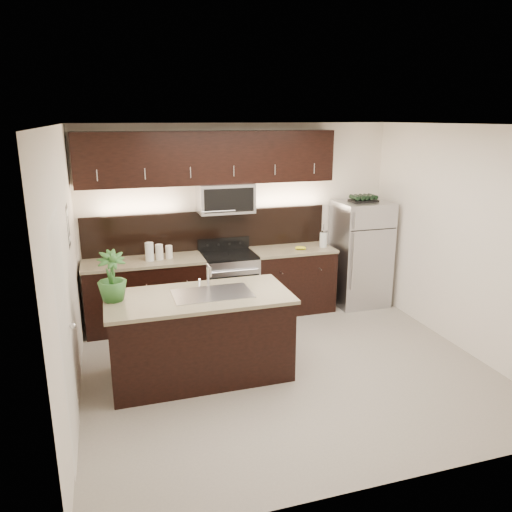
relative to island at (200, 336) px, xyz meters
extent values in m
plane|color=gray|center=(0.97, -0.13, -0.47)|extent=(4.50, 4.50, 0.00)
cube|color=silver|center=(0.97, 1.87, 0.88)|extent=(4.50, 0.02, 2.70)
cube|color=silver|center=(0.97, -2.13, 0.88)|extent=(4.50, 0.02, 2.70)
cube|color=silver|center=(-1.28, -0.13, 0.88)|extent=(0.02, 4.00, 2.70)
cube|color=silver|center=(3.22, -0.13, 0.88)|extent=(0.02, 4.00, 2.70)
cube|color=white|center=(0.97, -0.13, 2.23)|extent=(4.50, 4.00, 0.02)
cube|color=silver|center=(-1.26, -0.93, 0.54)|extent=(0.04, 0.80, 2.02)
sphere|color=silver|center=(-1.23, -0.61, 0.53)|extent=(0.06, 0.06, 0.06)
cube|color=black|center=(-1.27, 0.62, 1.18)|extent=(0.01, 0.32, 0.46)
cube|color=white|center=(-1.27, 0.62, 1.18)|extent=(0.00, 0.24, 0.36)
cube|color=black|center=(-0.45, 1.56, -0.02)|extent=(1.57, 0.62, 0.90)
cube|color=black|center=(1.68, 1.56, -0.02)|extent=(1.16, 0.62, 0.90)
cube|color=#B2B2B7|center=(0.72, 1.56, -0.02)|extent=(0.76, 0.62, 0.90)
cube|color=black|center=(0.72, 1.56, 0.44)|extent=(0.76, 0.60, 0.03)
cube|color=tan|center=(-0.45, 1.56, 0.45)|extent=(1.59, 0.65, 0.04)
cube|color=tan|center=(1.68, 1.56, 0.45)|extent=(1.18, 0.65, 0.04)
cube|color=black|center=(0.51, 1.85, 0.75)|extent=(3.49, 0.02, 0.56)
cube|color=#B2B2B7|center=(0.72, 1.67, 1.23)|extent=(0.76, 0.40, 0.40)
cube|color=black|center=(0.51, 1.70, 1.78)|extent=(3.49, 0.33, 0.70)
cube|color=black|center=(0.00, 0.00, -0.02)|extent=(1.90, 0.90, 0.90)
cube|color=tan|center=(0.00, 0.00, 0.45)|extent=(1.96, 0.96, 0.04)
cube|color=silver|center=(0.15, 0.00, 0.47)|extent=(0.84, 0.50, 0.01)
cylinder|color=silver|center=(0.15, 0.21, 0.59)|extent=(0.03, 0.03, 0.24)
cylinder|color=silver|center=(0.15, 0.14, 0.74)|extent=(0.02, 0.14, 0.02)
cylinder|color=silver|center=(0.15, 0.07, 0.69)|extent=(0.02, 0.02, 0.10)
cube|color=#B2B2B7|center=(2.75, 1.50, 0.32)|extent=(0.76, 0.69, 1.58)
cube|color=black|center=(2.75, 1.50, 1.12)|extent=(0.39, 0.24, 0.03)
cylinder|color=black|center=(2.60, 1.50, 1.17)|extent=(0.07, 0.22, 0.07)
cylinder|color=black|center=(2.67, 1.50, 1.17)|extent=(0.07, 0.22, 0.07)
cylinder|color=black|center=(2.75, 1.50, 1.17)|extent=(0.07, 0.22, 0.07)
cylinder|color=black|center=(2.82, 1.50, 1.17)|extent=(0.07, 0.22, 0.07)
cylinder|color=black|center=(2.90, 1.50, 1.17)|extent=(0.07, 0.22, 0.07)
imported|color=#2D6327|center=(-0.87, 0.10, 0.73)|extent=(0.35, 0.35, 0.53)
cylinder|color=silver|center=(-0.37, 1.51, 0.59)|extent=(0.11, 0.11, 0.25)
cylinder|color=silver|center=(-0.24, 1.53, 0.57)|extent=(0.10, 0.10, 0.20)
cylinder|color=silver|center=(-0.10, 1.55, 0.55)|extent=(0.09, 0.09, 0.17)
cylinder|color=silver|center=(2.14, 1.51, 0.58)|extent=(0.11, 0.11, 0.22)
cylinder|color=silver|center=(2.14, 1.51, 0.70)|extent=(0.11, 0.11, 0.02)
cylinder|color=silver|center=(2.14, 1.51, 0.75)|extent=(0.01, 0.01, 0.09)
ellipsoid|color=gold|center=(1.72, 1.48, 0.49)|extent=(0.20, 0.18, 0.05)
camera|label=1|loc=(-0.89, -4.97, 2.30)|focal=35.00mm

